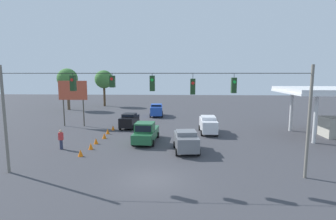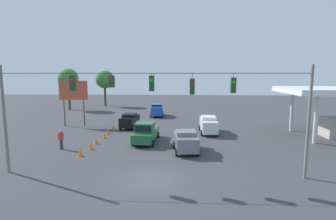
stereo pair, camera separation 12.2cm
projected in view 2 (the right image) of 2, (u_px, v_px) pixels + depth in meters
ground_plane at (151, 180)px, 17.34m from camera, size 140.00×140.00×0.00m
overhead_signal_span at (153, 103)px, 17.45m from camera, size 20.77×0.38×7.55m
sedan_white_oncoming_far at (208, 124)px, 30.80m from camera, size 1.99×4.57×2.02m
pickup_truck_green_withflow_mid at (146, 133)px, 26.78m from camera, size 2.41×5.34×2.12m
sedan_blue_withflow_deep at (157, 110)px, 43.14m from camera, size 2.34×4.28×2.02m
sedan_black_withflow_far at (130, 120)px, 33.88m from camera, size 2.16×4.21×1.87m
sedan_grey_crossing_near at (186, 141)px, 23.48m from camera, size 2.40×3.99×1.91m
traffic_cone_nearest at (80, 153)px, 22.24m from camera, size 0.44×0.44×0.60m
traffic_cone_second at (91, 146)px, 24.29m from camera, size 0.44×0.44×0.60m
traffic_cone_third at (96, 141)px, 26.18m from camera, size 0.44×0.44×0.60m
traffic_cone_fourth at (104, 136)px, 28.36m from camera, size 0.44×0.44×0.60m
traffic_cone_fifth at (108, 131)px, 30.49m from camera, size 0.44×0.44×0.60m
traffic_cone_farthest at (113, 128)px, 32.56m from camera, size 0.44×0.44×0.60m
roadside_billboard at (73, 93)px, 34.58m from camera, size 3.83×0.16×6.05m
pedestrian at (61, 139)px, 24.24m from camera, size 0.40×0.28×1.86m
tree_horizon_left at (68, 79)px, 50.34m from camera, size 3.88×3.88×7.98m
tree_horizon_right at (105, 80)px, 56.15m from camera, size 3.86×3.86×7.71m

